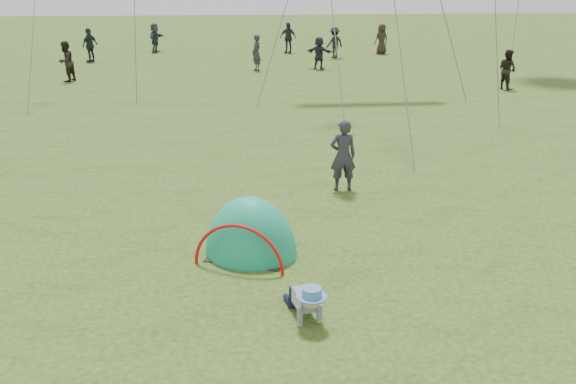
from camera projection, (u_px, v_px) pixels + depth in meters
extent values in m
plane|color=#1C4910|center=(320.00, 343.00, 8.27)|extent=(140.00, 140.00, 0.00)
ellipsoid|color=#0C9E50|center=(251.00, 254.00, 10.88)|extent=(1.97, 1.82, 2.05)
imported|color=#2B2934|center=(343.00, 156.00, 13.87)|extent=(0.58, 0.39, 1.57)
imported|color=#2C2D36|center=(256.00, 53.00, 31.25)|extent=(0.63, 0.74, 1.73)
imported|color=black|center=(66.00, 62.00, 28.05)|extent=(0.94, 1.04, 1.75)
imported|color=#1C262C|center=(90.00, 45.00, 34.26)|extent=(0.94, 1.11, 1.79)
imported|color=#242C38|center=(319.00, 53.00, 31.71)|extent=(1.47, 1.25, 1.59)
imported|color=black|center=(507.00, 70.00, 26.19)|extent=(0.87, 0.96, 1.61)
imported|color=#202A31|center=(288.00, 38.00, 38.24)|extent=(1.13, 0.90, 1.79)
imported|color=black|center=(334.00, 43.00, 35.99)|extent=(1.27, 1.09, 1.71)
imported|color=black|center=(382.00, 39.00, 37.80)|extent=(0.98, 0.79, 1.74)
imported|color=#28343D|center=(155.00, 38.00, 38.62)|extent=(1.02, 1.67, 1.72)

